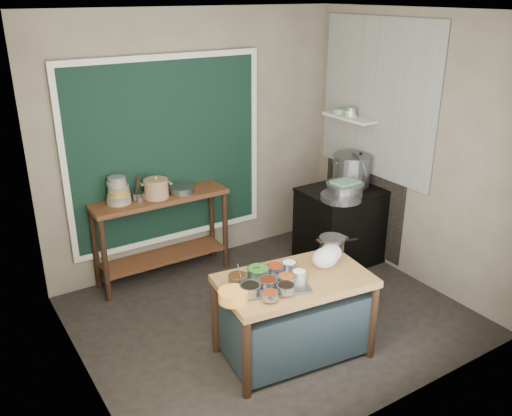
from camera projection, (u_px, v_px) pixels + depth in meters
floor at (271, 316)px, 5.28m from camera, size 3.50×3.00×0.02m
back_wall at (195, 142)px, 5.93m from camera, size 3.50×0.02×2.80m
left_wall at (69, 223)px, 3.88m from camera, size 0.02×3.00×2.80m
right_wall at (412, 150)px, 5.63m from camera, size 0.02×3.00×2.80m
ceiling at (274, 9)px, 4.22m from camera, size 3.50×3.00×0.02m
curtain_panel at (167, 152)px, 5.75m from camera, size 2.10×0.02×1.90m
curtain_frame at (168, 152)px, 5.74m from camera, size 2.22×0.03×2.02m
tile_panel at (377, 99)px, 5.88m from camera, size 0.02×1.70×1.70m
soot_patch at (363, 195)px, 6.39m from camera, size 0.01×1.30×1.30m
wall_shelf at (349, 118)px, 6.15m from camera, size 0.22×0.70×0.03m
prep_table at (294, 317)px, 4.59m from camera, size 1.33×0.87×0.75m
back_counter at (162, 237)px, 5.83m from camera, size 1.45×0.40×0.95m
stove_block at (342, 226)px, 6.22m from camera, size 0.90×0.68×0.85m
stove_top at (344, 190)px, 6.06m from camera, size 0.92×0.69×0.03m
condiment_tray at (271, 284)px, 4.34m from camera, size 0.66×0.56×0.03m
condiment_bowls at (268, 279)px, 4.32m from camera, size 0.63×0.50×0.07m
yellow_basin at (233, 296)px, 4.11m from camera, size 0.29×0.29×0.09m
saucepan at (332, 244)px, 4.90m from camera, size 0.29×0.29×0.13m
plastic_bag_a at (325, 258)px, 4.60m from camera, size 0.28×0.26×0.17m
plastic_bag_b at (330, 253)px, 4.70m from camera, size 0.22×0.19×0.16m
bowl_stack at (118, 192)px, 5.42m from camera, size 0.25×0.25×0.28m
utensil_cup at (139, 196)px, 5.53m from camera, size 0.15×0.15×0.09m
ceramic_crock at (156, 189)px, 5.58m from camera, size 0.35×0.35×0.18m
wide_bowl at (182, 190)px, 5.74m from camera, size 0.32×0.32×0.07m
stock_pot at (352, 170)px, 6.13m from camera, size 0.51×0.51×0.35m
pot_lid at (358, 170)px, 6.07m from camera, size 0.21×0.41×0.39m
steamer at (345, 189)px, 5.86m from camera, size 0.53×0.53×0.14m
green_cloth at (345, 182)px, 5.83m from camera, size 0.28×0.22×0.02m
shallow_pan at (341, 197)px, 5.74m from camera, size 0.49×0.49×0.06m
shelf_bowl_stack at (351, 112)px, 6.11m from camera, size 0.13×0.13×0.11m
shelf_bowl_green at (340, 111)px, 6.27m from camera, size 0.15×0.15×0.05m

